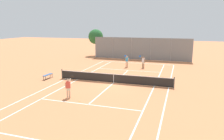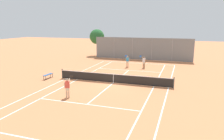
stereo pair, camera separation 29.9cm
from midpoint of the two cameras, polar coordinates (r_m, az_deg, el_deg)
The scene contains 11 objects.
ground_plane at distance 22.39m, azimuth 0.75°, elevation -3.38°, with size 120.00×120.00×0.00m, color #CC7A4C.
court_line_markings at distance 22.39m, azimuth 0.75°, elevation -3.37°, with size 11.10×23.90×0.01m.
tennis_net at distance 22.26m, azimuth 0.75°, elevation -2.12°, with size 12.00×0.10×1.07m.
player_near_side at distance 18.18m, azimuth -11.10°, elevation -4.26°, with size 0.50×0.86×1.77m.
player_far_left at distance 30.25m, azimuth 4.33°, elevation 2.46°, with size 0.48×0.87×1.77m.
player_far_right at distance 29.91m, azimuth 8.61°, elevation 2.25°, with size 0.82×0.70×1.77m.
loose_tennis_ball_0 at distance 21.81m, azimuth 11.53°, elevation -3.96°, with size 0.07×0.07×0.07m, color #D1DB33.
loose_tennis_ball_1 at distance 17.40m, azimuth -8.36°, elevation -8.01°, with size 0.07×0.07×0.07m, color #D1DB33.
courtside_bench at distance 25.04m, azimuth -16.04°, elevation -1.22°, with size 0.36×1.50×0.47m.
back_fence at distance 36.58m, azimuth 8.06°, elevation 5.50°, with size 16.24×0.08×3.68m.
tree_behind_left at distance 41.31m, azimuth -3.82°, elevation 8.55°, with size 2.74×2.74×4.91m.
Camera 2 is at (6.70, -20.51, 5.98)m, focal length 35.00 mm.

